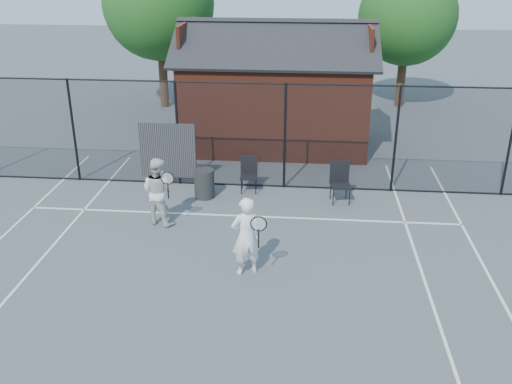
# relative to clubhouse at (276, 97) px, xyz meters

# --- Properties ---
(ground) EXTENTS (80.00, 80.00, 0.00)m
(ground) POSITION_rel_clubhouse_xyz_m (-0.50, -9.00, -1.61)
(ground) COLOR #454A4F
(ground) RESTS_ON ground
(court_lines) EXTENTS (11.02, 18.00, 0.01)m
(court_lines) POSITION_rel_clubhouse_xyz_m (-0.50, -10.32, -1.60)
(court_lines) COLOR silver
(court_lines) RESTS_ON ground
(fence) EXTENTS (22.04, 3.00, 3.00)m
(fence) POSITION_rel_clubhouse_xyz_m (-0.80, -4.00, -0.16)
(fence) COLOR black
(fence) RESTS_ON ground
(clubhouse) EXTENTS (6.50, 4.36, 4.19)m
(clubhouse) POSITION_rel_clubhouse_xyz_m (0.00, 0.00, 0.00)
(clubhouse) COLOR maroon
(clubhouse) RESTS_ON ground
(tree_left) EXTENTS (4.48, 4.48, 6.44)m
(tree_left) POSITION_rel_clubhouse_xyz_m (-5.00, 4.50, 2.58)
(tree_left) COLOR #342315
(tree_left) RESTS_ON ground
(tree_right) EXTENTS (3.97, 3.97, 5.70)m
(tree_right) POSITION_rel_clubhouse_xyz_m (5.00, 5.50, 2.10)
(tree_right) COLOR #342315
(tree_right) RESTS_ON ground
(player_front) EXTENTS (0.83, 0.68, 1.72)m
(player_front) POSITION_rel_clubhouse_xyz_m (-0.07, -8.72, -0.74)
(player_front) COLOR white
(player_front) RESTS_ON ground
(player_back) EXTENTS (1.01, 0.91, 1.70)m
(player_back) POSITION_rel_clubhouse_xyz_m (-2.45, -6.55, -0.76)
(player_back) COLOR silver
(player_back) RESTS_ON ground
(chair_left) EXTENTS (0.50, 0.52, 0.98)m
(chair_left) POSITION_rel_clubhouse_xyz_m (-0.46, -4.40, -1.12)
(chair_left) COLOR black
(chair_left) RESTS_ON ground
(chair_right) EXTENTS (0.59, 0.60, 1.07)m
(chair_right) POSITION_rel_clubhouse_xyz_m (2.03, -4.90, -1.07)
(chair_right) COLOR black
(chair_right) RESTS_ON ground
(waste_bin) EXTENTS (0.66, 0.66, 0.79)m
(waste_bin) POSITION_rel_clubhouse_xyz_m (-1.62, -4.90, -1.21)
(waste_bin) COLOR #242424
(waste_bin) RESTS_ON ground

